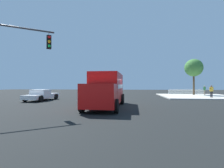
{
  "coord_description": "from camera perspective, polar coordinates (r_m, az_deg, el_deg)",
  "views": [
    {
      "loc": [
        -1.51,
        15.7,
        1.98
      ],
      "look_at": [
        0.04,
        1.81,
        2.04
      ],
      "focal_mm": 26.05,
      "sensor_mm": 36.0,
      "label": 1
    }
  ],
  "objects": [
    {
      "name": "traffic_light_primary",
      "position": [
        12.42,
        -34.1,
        9.18
      ],
      "size": [
        3.91,
        2.79,
        5.83
      ],
      "color": "#38383D",
      "rests_on": "sidewalk_corner_far"
    },
    {
      "name": "shade_tree_near",
      "position": [
        33.49,
        26.76,
        5.06
      ],
      "size": [
        3.2,
        3.2,
        6.56
      ],
      "color": "brown",
      "rests_on": "sidewalk_corner_near"
    },
    {
      "name": "ground_plane",
      "position": [
        15.9,
        0.89,
        -7.41
      ],
      "size": [
        100.0,
        100.0,
        0.0
      ],
      "primitive_type": "plane",
      "color": "black"
    },
    {
      "name": "pedestrian_crossing",
      "position": [
        34.64,
        29.72,
        -1.69
      ],
      "size": [
        0.48,
        0.35,
        1.67
      ],
      "color": "gray",
      "rests_on": "sidewalk_corner_near"
    },
    {
      "name": "delivery_truck",
      "position": [
        14.67,
        -1.9,
        -1.88
      ],
      "size": [
        2.95,
        7.82,
        3.04
      ],
      "color": "red",
      "rests_on": "ground"
    },
    {
      "name": "pedestrian_near_corner",
      "position": [
        27.56,
        31.53,
        -1.96
      ],
      "size": [
        0.53,
        0.24,
        1.75
      ],
      "color": "black",
      "rests_on": "sidewalk_corner_near"
    },
    {
      "name": "pickup_white",
      "position": [
        22.28,
        -23.52,
        -3.46
      ],
      "size": [
        2.48,
        5.3,
        1.38
      ],
      "color": "white",
      "rests_on": "ground"
    },
    {
      "name": "sidewalk_corner_near",
      "position": [
        30.56,
        27.88,
        -3.81
      ],
      "size": [
        11.79,
        11.79,
        0.14
      ],
      "primitive_type": "cube",
      "color": "beige",
      "rests_on": "ground"
    },
    {
      "name": "picket_fence_run",
      "position": [
        35.84,
        24.57,
        -2.41
      ],
      "size": [
        6.94,
        0.05,
        0.95
      ],
      "color": "white",
      "rests_on": "sidewalk_corner_near"
    }
  ]
}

